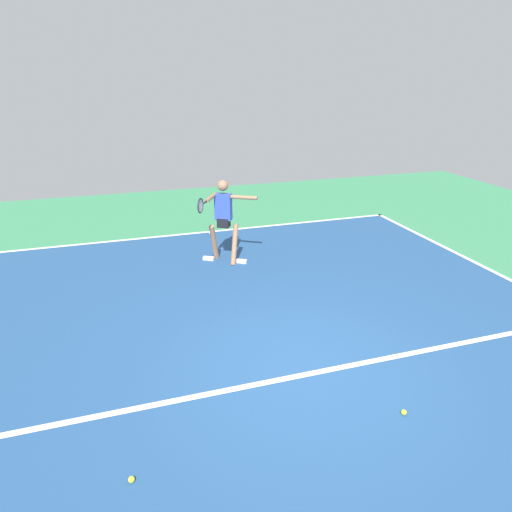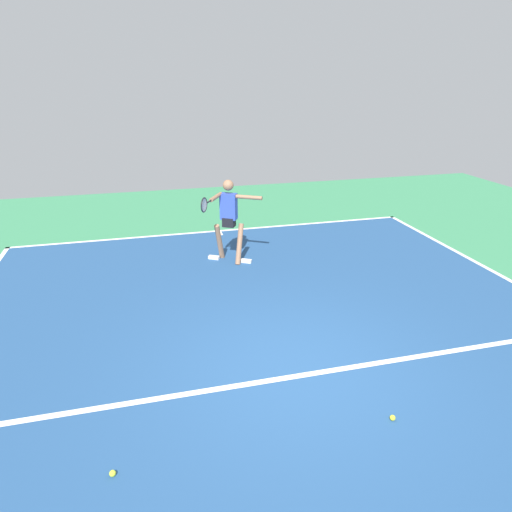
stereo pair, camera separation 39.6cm
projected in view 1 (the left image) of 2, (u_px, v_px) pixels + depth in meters
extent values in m
plane|color=#388456|center=(305.00, 369.00, 6.23)|extent=(22.42, 22.42, 0.00)
cube|color=navy|center=(305.00, 368.00, 6.23)|extent=(10.18, 12.52, 0.00)
cube|color=white|center=(210.00, 232.00, 11.74)|extent=(10.18, 0.10, 0.01)
cube|color=white|center=(309.00, 374.00, 6.12)|extent=(7.64, 0.10, 0.01)
cube|color=white|center=(212.00, 234.00, 11.56)|extent=(0.10, 0.30, 0.01)
cylinder|color=#9E7051|center=(235.00, 244.00, 9.65)|extent=(0.29, 0.39, 0.87)
cube|color=white|center=(241.00, 261.00, 9.77)|extent=(0.26, 0.21, 0.07)
cylinder|color=#9E7051|center=(214.00, 243.00, 9.75)|extent=(0.29, 0.39, 0.87)
cube|color=white|center=(209.00, 258.00, 9.92)|extent=(0.26, 0.21, 0.07)
cube|color=black|center=(224.00, 222.00, 9.53)|extent=(0.31, 0.30, 0.20)
cube|color=#334CB2|center=(223.00, 207.00, 9.40)|extent=(0.38, 0.33, 0.55)
sphere|color=#9E7051|center=(223.00, 186.00, 9.24)|extent=(0.22, 0.22, 0.22)
cylinder|color=#9E7051|center=(244.00, 197.00, 9.23)|extent=(0.52, 0.35, 0.08)
cylinder|color=#9E7051|center=(211.00, 198.00, 9.09)|extent=(0.35, 0.52, 0.08)
cylinder|color=black|center=(205.00, 202.00, 8.74)|extent=(0.14, 0.20, 0.03)
torus|color=black|center=(200.00, 206.00, 8.52)|extent=(0.17, 0.27, 0.29)
cylinder|color=silver|center=(200.00, 206.00, 8.52)|extent=(0.13, 0.22, 0.25)
sphere|color=#CCE033|center=(131.00, 479.00, 4.48)|extent=(0.07, 0.07, 0.07)
sphere|color=yellow|center=(404.00, 412.00, 5.38)|extent=(0.07, 0.07, 0.07)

